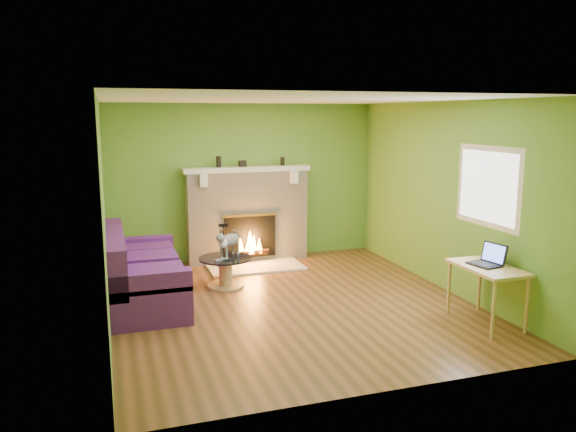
% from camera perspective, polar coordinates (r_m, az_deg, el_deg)
% --- Properties ---
extents(floor, '(5.00, 5.00, 0.00)m').
position_cam_1_polar(floor, '(7.39, 0.33, -8.85)').
color(floor, '#533517').
rests_on(floor, ground).
extents(ceiling, '(5.00, 5.00, 0.00)m').
position_cam_1_polar(ceiling, '(6.98, 0.35, 11.75)').
color(ceiling, white).
rests_on(ceiling, wall_back).
extents(wall_back, '(5.00, 0.00, 5.00)m').
position_cam_1_polar(wall_back, '(9.45, -4.46, 3.44)').
color(wall_back, '#5A9531').
rests_on(wall_back, floor).
extents(wall_front, '(5.00, 0.00, 5.00)m').
position_cam_1_polar(wall_front, '(4.81, 9.82, -3.36)').
color(wall_front, '#5A9531').
rests_on(wall_front, floor).
extents(wall_left, '(0.00, 5.00, 5.00)m').
position_cam_1_polar(wall_left, '(6.72, -18.19, 0.15)').
color(wall_left, '#5A9531').
rests_on(wall_left, floor).
extents(wall_right, '(0.00, 5.00, 5.00)m').
position_cam_1_polar(wall_right, '(8.06, 15.71, 1.90)').
color(wall_right, '#5A9531').
rests_on(wall_right, floor).
extents(window_frame, '(0.00, 1.20, 1.20)m').
position_cam_1_polar(window_frame, '(7.30, 19.65, 2.83)').
color(window_frame, silver).
rests_on(window_frame, wall_right).
extents(window_pane, '(0.00, 1.06, 1.06)m').
position_cam_1_polar(window_pane, '(7.29, 19.60, 2.83)').
color(window_pane, white).
rests_on(window_pane, wall_right).
extents(fireplace, '(2.10, 0.46, 1.58)m').
position_cam_1_polar(fireplace, '(9.35, -4.15, 0.10)').
color(fireplace, beige).
rests_on(fireplace, floor).
extents(hearth, '(1.50, 0.75, 0.03)m').
position_cam_1_polar(hearth, '(9.03, -3.29, -5.18)').
color(hearth, beige).
rests_on(hearth, floor).
extents(mantel, '(2.10, 0.28, 0.08)m').
position_cam_1_polar(mantel, '(9.23, -4.18, 4.78)').
color(mantel, silver).
rests_on(mantel, fireplace).
extents(sofa, '(0.96, 2.12, 0.95)m').
position_cam_1_polar(sofa, '(7.58, -14.82, -5.79)').
color(sofa, '#471960').
rests_on(sofa, floor).
extents(coffee_table, '(0.75, 0.75, 0.42)m').
position_cam_1_polar(coffee_table, '(8.06, -6.37, -5.44)').
color(coffee_table, tan).
rests_on(coffee_table, floor).
extents(desk, '(0.54, 0.93, 0.69)m').
position_cam_1_polar(desk, '(6.94, 19.62, -5.50)').
color(desk, tan).
rests_on(desk, floor).
extents(cat, '(0.60, 0.61, 0.39)m').
position_cam_1_polar(cat, '(8.03, -5.94, -2.74)').
color(cat, slate).
rests_on(cat, coffee_table).
extents(remote_silver, '(0.17, 0.12, 0.02)m').
position_cam_1_polar(remote_silver, '(7.88, -6.93, -4.41)').
color(remote_silver, gray).
rests_on(remote_silver, coffee_table).
extents(remote_black, '(0.17, 0.07, 0.02)m').
position_cam_1_polar(remote_black, '(7.85, -5.98, -4.46)').
color(remote_black, black).
rests_on(remote_black, coffee_table).
extents(laptop, '(0.36, 0.39, 0.26)m').
position_cam_1_polar(laptop, '(6.92, 19.34, -3.72)').
color(laptop, black).
rests_on(laptop, desk).
extents(fire_tools, '(0.19, 0.19, 0.70)m').
position_cam_1_polar(fire_tools, '(8.98, -6.56, -2.94)').
color(fire_tools, black).
rests_on(fire_tools, hearth).
extents(mantel_vase_left, '(0.08, 0.08, 0.18)m').
position_cam_1_polar(mantel_vase_left, '(9.15, -7.06, 5.50)').
color(mantel_vase_left, black).
rests_on(mantel_vase_left, mantel).
extents(mantel_vase_right, '(0.07, 0.07, 0.14)m').
position_cam_1_polar(mantel_vase_right, '(9.41, -0.56, 5.59)').
color(mantel_vase_right, black).
rests_on(mantel_vase_right, mantel).
extents(mantel_box, '(0.12, 0.08, 0.10)m').
position_cam_1_polar(mantel_box, '(9.23, -4.64, 5.33)').
color(mantel_box, black).
rests_on(mantel_box, mantel).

